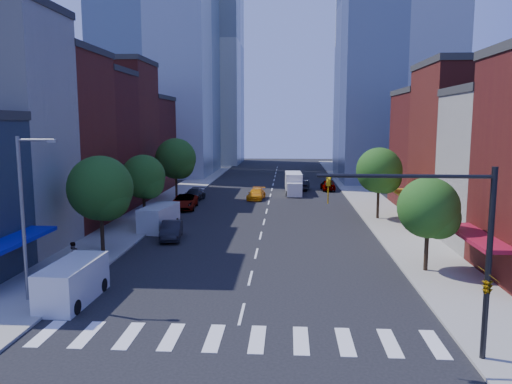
% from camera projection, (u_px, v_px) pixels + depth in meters
% --- Properties ---
extents(ground, '(220.00, 220.00, 0.00)m').
position_uv_depth(ground, '(242.00, 314.00, 25.91)').
color(ground, black).
rests_on(ground, ground).
extents(sidewalk_left, '(5.00, 120.00, 0.15)m').
position_uv_depth(sidewalk_left, '(176.00, 196.00, 66.22)').
color(sidewalk_left, gray).
rests_on(sidewalk_left, ground).
extents(sidewalk_right, '(5.00, 120.00, 0.15)m').
position_uv_depth(sidewalk_right, '(366.00, 198.00, 64.63)').
color(sidewalk_right, gray).
rests_on(sidewalk_right, ground).
extents(crosswalk, '(19.00, 3.00, 0.01)m').
position_uv_depth(crosswalk, '(236.00, 339.00, 22.95)').
color(crosswalk, silver).
rests_on(crosswalk, ground).
extents(bldg_left_2, '(12.00, 9.00, 16.00)m').
position_uv_depth(bldg_left_2, '(37.00, 142.00, 46.38)').
color(bldg_left_2, '#5D1B16').
rests_on(bldg_left_2, ground).
extents(bldg_left_3, '(12.00, 8.00, 15.00)m').
position_uv_depth(bldg_left_3, '(76.00, 144.00, 54.85)').
color(bldg_left_3, '#541515').
rests_on(bldg_left_3, ground).
extents(bldg_left_4, '(12.00, 9.00, 17.00)m').
position_uv_depth(bldg_left_4, '(104.00, 133.00, 63.11)').
color(bldg_left_4, '#5D1B16').
rests_on(bldg_left_4, ground).
extents(bldg_left_5, '(12.00, 10.00, 13.00)m').
position_uv_depth(bldg_left_5, '(128.00, 145.00, 72.78)').
color(bldg_left_5, '#541515').
rests_on(bldg_left_5, ground).
extents(bldg_right_2, '(12.00, 10.00, 15.00)m').
position_uv_depth(bldg_right_2, '(485.00, 147.00, 47.24)').
color(bldg_right_2, '#5D1B16').
rests_on(bldg_right_2, ground).
extents(bldg_right_3, '(12.00, 10.00, 13.00)m').
position_uv_depth(bldg_right_3, '(451.00, 152.00, 57.26)').
color(bldg_right_3, '#541515').
rests_on(bldg_right_3, ground).
extents(tower_far_w, '(18.00, 18.00, 56.00)m').
position_uv_depth(tower_far_w, '(202.00, 44.00, 117.00)').
color(tower_far_w, '#9EA5AD').
rests_on(tower_far_w, ground).
extents(traffic_signal, '(7.24, 2.24, 8.00)m').
position_uv_depth(traffic_signal, '(475.00, 265.00, 20.25)').
color(traffic_signal, black).
rests_on(traffic_signal, sidewalk_right).
extents(streetlight, '(2.25, 0.25, 9.00)m').
position_uv_depth(streetlight, '(26.00, 208.00, 26.91)').
color(streetlight, slate).
rests_on(streetlight, sidewalk_left).
extents(tree_left_near, '(4.80, 4.80, 7.30)m').
position_uv_depth(tree_left_near, '(102.00, 191.00, 36.75)').
color(tree_left_near, black).
rests_on(tree_left_near, sidewalk_left).
extents(tree_left_mid, '(4.20, 4.20, 6.65)m').
position_uv_depth(tree_left_mid, '(145.00, 178.00, 47.66)').
color(tree_left_mid, black).
rests_on(tree_left_mid, sidewalk_left).
extents(tree_left_far, '(5.00, 5.00, 7.75)m').
position_uv_depth(tree_left_far, '(177.00, 160.00, 61.40)').
color(tree_left_far, black).
rests_on(tree_left_far, sidewalk_left).
extents(tree_right_near, '(4.00, 4.00, 6.20)m').
position_uv_depth(tree_right_near, '(431.00, 210.00, 32.42)').
color(tree_right_near, black).
rests_on(tree_right_near, sidewalk_right).
extents(tree_right_far, '(4.60, 4.60, 7.20)m').
position_uv_depth(tree_right_far, '(381.00, 172.00, 50.11)').
color(tree_right_far, black).
rests_on(tree_right_far, sidewalk_right).
extents(parked_car_front, '(1.93, 3.98, 1.31)m').
position_uv_depth(parked_car_front, '(69.00, 294.00, 27.06)').
color(parked_car_front, '#A4A4A9').
rests_on(parked_car_front, ground).
extents(parked_car_second, '(2.22, 4.82, 1.53)m').
position_uv_depth(parked_car_second, '(171.00, 230.00, 42.30)').
color(parked_car_second, black).
rests_on(parked_car_second, ground).
extents(parked_car_third, '(3.11, 6.06, 1.64)m').
position_uv_depth(parked_car_third, '(184.00, 202.00, 57.04)').
color(parked_car_third, '#999999').
rests_on(parked_car_third, ground).
extents(parked_car_rear, '(2.56, 5.25, 1.47)m').
position_uv_depth(parked_car_rear, '(194.00, 195.00, 62.96)').
color(parked_car_rear, black).
rests_on(parked_car_rear, ground).
extents(cargo_van_near, '(2.27, 5.31, 2.24)m').
position_uv_depth(cargo_van_near, '(72.00, 283.00, 27.44)').
color(cargo_van_near, silver).
rests_on(cargo_van_near, ground).
extents(cargo_van_far, '(2.84, 5.58, 2.28)m').
position_uv_depth(cargo_van_far, '(158.00, 218.00, 45.84)').
color(cargo_van_far, silver).
rests_on(cargo_van_far, ground).
extents(taxi, '(2.41, 4.93, 1.38)m').
position_uv_depth(taxi, '(256.00, 194.00, 64.00)').
color(taxi, '#FF9F0D').
rests_on(taxi, ground).
extents(traffic_car_oncoming, '(2.13, 4.66, 1.48)m').
position_uv_depth(traffic_car_oncoming, '(303.00, 185.00, 72.79)').
color(traffic_car_oncoming, black).
rests_on(traffic_car_oncoming, ground).
extents(traffic_car_far, '(2.10, 4.69, 1.57)m').
position_uv_depth(traffic_car_far, '(328.00, 185.00, 72.29)').
color(traffic_car_far, '#999999').
rests_on(traffic_car_far, ground).
extents(box_truck, '(2.42, 7.26, 2.90)m').
position_uv_depth(box_truck, '(294.00, 184.00, 68.65)').
color(box_truck, white).
rests_on(box_truck, ground).
extents(pedestrian_near, '(0.47, 0.66, 1.72)m').
position_uv_depth(pedestrian_near, '(42.00, 293.00, 26.14)').
color(pedestrian_near, '#999999').
rests_on(pedestrian_near, sidewalk_left).
extents(pedestrian_far, '(1.02, 1.09, 1.78)m').
position_uv_depth(pedestrian_far, '(73.00, 255.00, 33.43)').
color(pedestrian_far, '#999999').
rests_on(pedestrian_far, sidewalk_left).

